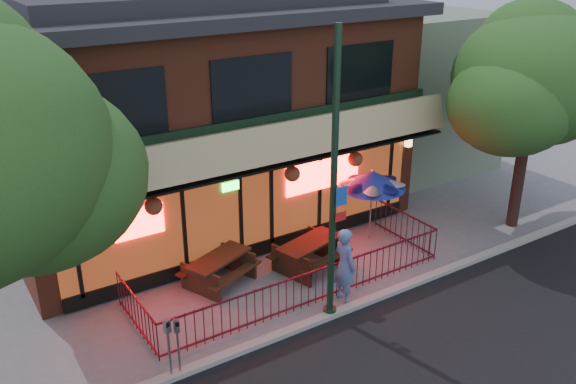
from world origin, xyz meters
The scene contains 13 objects.
ground centered at (0.00, 0.00, 0.00)m, with size 80.00×80.00×0.00m, color gray.
curb centered at (0.00, -0.50, 0.06)m, with size 80.00×0.25×0.12m, color #999993.
restaurant_building centered at (0.00, 7.11, 4.13)m, with size 12.96×9.49×8.05m.
neighbor_building centered at (9.00, 7.70, 3.00)m, with size 6.00×7.00×6.00m, color slate.
patio_fence centered at (0.00, 0.50, 0.63)m, with size 8.44×2.62×1.00m.
street_light centered at (0.00, -0.40, 3.15)m, with size 0.43×0.32×7.00m.
street_tree_right centered at (8.04, 0.59, 4.96)m, with size 4.80×4.80×7.02m.
picnic_table_left centered at (-1.60, 2.40, 0.52)m, with size 2.27×2.03×0.80m.
picnic_table_right centered at (0.90, 1.75, 0.55)m, with size 2.29×1.96×0.84m.
patio_umbrella centered at (3.51, 2.27, 1.95)m, with size 2.00×2.00×2.28m.
pedestrian centered at (0.69, -0.06, 1.01)m, with size 0.74×0.49×2.02m, color #546EA8.
parking_meter_near centered at (-4.00, -0.48, 0.94)m, with size 0.15×0.14×1.39m.
parking_meter_far centered at (-4.20, -0.48, 0.99)m, with size 0.15×0.14×1.46m.
Camera 1 is at (-7.77, -10.48, 8.58)m, focal length 38.00 mm.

